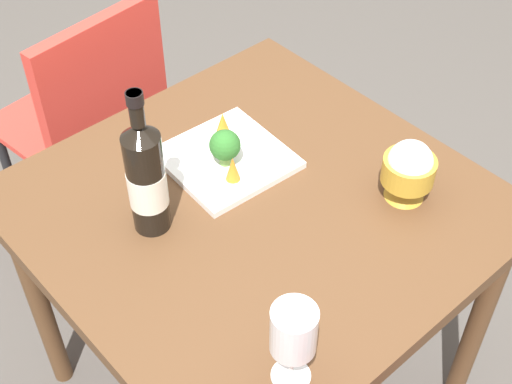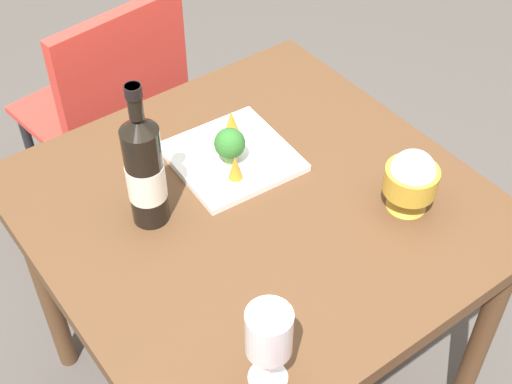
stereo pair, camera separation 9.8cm
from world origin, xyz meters
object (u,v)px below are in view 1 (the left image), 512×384
(rice_bowl, at_px, (409,170))
(carrot_garnish_left, at_px, (231,169))
(wine_glass, at_px, (294,332))
(wine_bottle, at_px, (146,177))
(serving_plate, at_px, (227,159))
(broccoli_floret, at_px, (225,146))
(carrot_garnish_right, at_px, (223,123))
(chair_by_wall, at_px, (93,111))

(rice_bowl, distance_m, carrot_garnish_left, 0.37)
(carrot_garnish_left, bearing_deg, wine_glass, 151.54)
(wine_bottle, xyz_separation_m, carrot_garnish_left, (-0.02, -0.19, -0.08))
(rice_bowl, height_order, serving_plate, rice_bowl)
(broccoli_floret, height_order, carrot_garnish_right, broccoli_floret)
(chair_by_wall, bearing_deg, serving_plate, -95.74)
(broccoli_floret, distance_m, carrot_garnish_right, 0.10)
(carrot_garnish_left, bearing_deg, rice_bowl, -136.87)
(wine_bottle, height_order, rice_bowl, wine_bottle)
(chair_by_wall, height_order, rice_bowl, rice_bowl)
(wine_glass, height_order, serving_plate, wine_glass)
(carrot_garnish_right, bearing_deg, wine_glass, 150.38)
(serving_plate, relative_size, broccoli_floret, 3.08)
(serving_plate, distance_m, carrot_garnish_right, 0.09)
(serving_plate, xyz_separation_m, carrot_garnish_right, (0.07, -0.04, 0.04))
(serving_plate, bearing_deg, rice_bowl, -147.71)
(chair_by_wall, distance_m, carrot_garnish_left, 0.69)
(wine_glass, distance_m, rice_bowl, 0.50)
(rice_bowl, bearing_deg, broccoli_floret, 35.59)
(broccoli_floret, bearing_deg, carrot_garnish_right, -36.95)
(broccoli_floret, bearing_deg, carrot_garnish_left, 153.89)
(rice_bowl, xyz_separation_m, serving_plate, (0.33, 0.21, -0.07))
(rice_bowl, bearing_deg, wine_bottle, 57.10)
(chair_by_wall, bearing_deg, wine_glass, -110.41)
(rice_bowl, bearing_deg, wine_glass, 107.81)
(broccoli_floret, xyz_separation_m, carrot_garnish_left, (-0.05, 0.02, -0.02))
(chair_by_wall, bearing_deg, broccoli_floret, -97.32)
(chair_by_wall, relative_size, carrot_garnish_left, 14.45)
(serving_plate, bearing_deg, carrot_garnish_right, -34.70)
(wine_glass, height_order, broccoli_floret, wine_glass)
(wine_glass, relative_size, carrot_garnish_left, 3.04)
(rice_bowl, xyz_separation_m, carrot_garnish_right, (0.40, 0.16, -0.03))
(broccoli_floret, bearing_deg, chair_by_wall, -0.35)
(wine_bottle, xyz_separation_m, serving_plate, (0.04, -0.23, -0.12))
(wine_glass, distance_m, carrot_garnish_right, 0.64)
(serving_plate, distance_m, carrot_garnish_left, 0.08)
(carrot_garnish_right, bearing_deg, rice_bowl, -157.48)
(chair_by_wall, relative_size, broccoli_floret, 9.91)
(chair_by_wall, distance_m, wine_glass, 1.14)
(carrot_garnish_right, bearing_deg, wine_bottle, 111.51)
(wine_bottle, height_order, carrot_garnish_left, wine_bottle)
(carrot_garnish_left, bearing_deg, serving_plate, -31.61)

